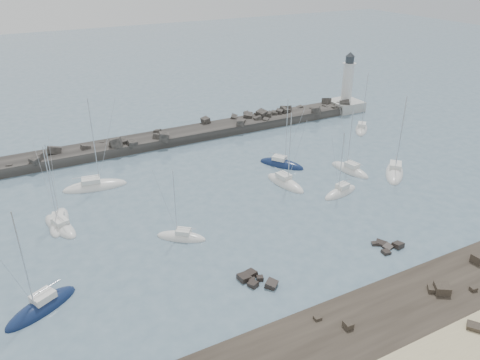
# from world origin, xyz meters

# --- Properties ---
(ground) EXTENTS (400.00, 400.00, 0.00)m
(ground) POSITION_xyz_m (0.00, 0.00, 0.00)
(ground) COLOR slate
(ground) RESTS_ON ground
(rock_shelf) EXTENTS (140.00, 12.00, 1.78)m
(rock_shelf) POSITION_xyz_m (0.03, -22.01, 0.01)
(rock_shelf) COLOR #2A231D
(rock_shelf) RESTS_ON ground
(rock_cluster_near) EXTENTS (3.93, 4.75, 1.50)m
(rock_cluster_near) POSITION_xyz_m (-4.85, -8.84, 0.10)
(rock_cluster_near) COLOR black
(rock_cluster_near) RESTS_ON ground
(rock_cluster_far) EXTENTS (3.75, 3.40, 1.35)m
(rock_cluster_far) POSITION_xyz_m (14.05, -10.83, 0.02)
(rock_cluster_far) COLOR black
(rock_cluster_far) RESTS_ON ground
(breakwater) EXTENTS (115.00, 7.60, 5.15)m
(breakwater) POSITION_xyz_m (-7.38, 38.00, 0.34)
(breakwater) COLOR #2A2825
(breakwater) RESTS_ON ground
(lighthouse) EXTENTS (7.00, 7.00, 14.60)m
(lighthouse) POSITION_xyz_m (47.00, 38.00, 3.09)
(lighthouse) COLOR #A6A7A1
(lighthouse) RESTS_ON ground
(sailboat_1) EXTENTS (4.75, 8.64, 13.03)m
(sailboat_1) POSITION_xyz_m (-23.15, 14.24, 0.13)
(sailboat_1) COLOR white
(sailboat_1) RESTS_ON ground
(sailboat_2) EXTENTS (8.82, 6.34, 13.76)m
(sailboat_2) POSITION_xyz_m (-27.63, -2.25, 0.16)
(sailboat_2) COLOR #101F46
(sailboat_2) RESTS_ON ground
(sailboat_3) EXTENTS (4.51, 8.47, 12.83)m
(sailboat_3) POSITION_xyz_m (-23.09, 15.53, 0.14)
(sailboat_3) COLOR white
(sailboat_3) RESTS_ON ground
(sailboat_4) EXTENTS (10.67, 4.75, 16.18)m
(sailboat_4) POSITION_xyz_m (-16.12, 24.38, 0.14)
(sailboat_4) COLOR white
(sailboat_4) RESTS_ON ground
(sailboat_5) EXTENTS (6.73, 5.94, 11.00)m
(sailboat_5) POSITION_xyz_m (-9.05, 3.70, 0.13)
(sailboat_5) COLOR white
(sailboat_5) RESTS_ON ground
(sailboat_6) EXTENTS (3.97, 8.87, 13.66)m
(sailboat_6) POSITION_xyz_m (12.23, 10.84, 0.15)
(sailboat_6) COLOR white
(sailboat_6) RESTS_ON ground
(sailboat_7) EXTENTS (6.95, 8.52, 13.52)m
(sailboat_7) POSITION_xyz_m (15.80, 17.60, 0.15)
(sailboat_7) COLOR #101F46
(sailboat_7) RESTS_ON ground
(sailboat_8) EXTENTS (7.40, 3.58, 11.49)m
(sailboat_8) POSITION_xyz_m (18.29, 3.87, 0.15)
(sailboat_8) COLOR white
(sailboat_8) RESTS_ON ground
(sailboat_9) EXTENTS (3.81, 8.45, 13.04)m
(sailboat_9) POSITION_xyz_m (25.14, 9.84, 0.15)
(sailboat_9) COLOR white
(sailboat_9) RESTS_ON ground
(sailboat_10) EXTENTS (8.98, 8.86, 15.25)m
(sailboat_10) POSITION_xyz_m (31.33, 5.34, 0.15)
(sailboat_10) COLOR white
(sailboat_10) RESTS_ON ground
(sailboat_11) EXTENTS (7.45, 7.52, 13.00)m
(sailboat_11) POSITION_xyz_m (40.97, 25.03, 0.16)
(sailboat_11) COLOR white
(sailboat_11) RESTS_ON ground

